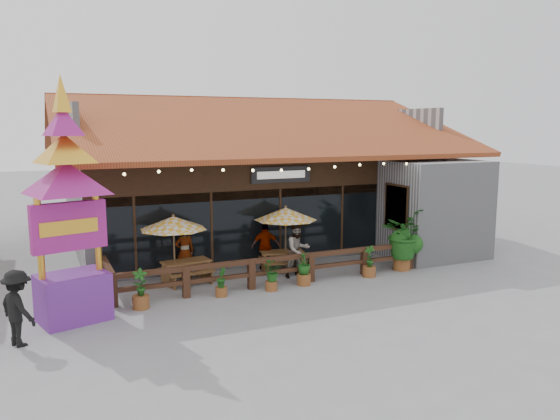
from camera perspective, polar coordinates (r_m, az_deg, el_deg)
name	(u,v)px	position (r m, az deg, el deg)	size (l,w,h in m)	color
ground	(317,276)	(18.07, 3.89, -6.86)	(100.00, 100.00, 0.00)	gray
restaurant_building	(251,188)	(23.68, -3.03, 2.32)	(15.50, 14.73, 6.09)	#9D9DA2
patio_railing	(256,267)	(16.76, -2.51, -5.92)	(10.00, 2.60, 0.92)	#412417
umbrella_left	(173,223)	(16.95, -11.08, -1.37)	(2.58, 2.58, 2.21)	brown
umbrella_right	(286,214)	(18.15, 0.59, -0.43)	(2.72, 2.72, 2.25)	brown
picnic_table_left	(186,268)	(17.38, -9.77, -5.97)	(1.63, 1.45, 0.71)	brown
picnic_table_right	(282,258)	(18.47, 0.22, -5.00)	(1.67, 1.52, 0.69)	brown
thai_sign_tower	(66,184)	(14.27, -21.42, 2.51)	(2.98, 2.98, 6.54)	#68268D
tropical_plant	(403,235)	(18.93, 12.69, -2.53)	(2.04, 2.04, 2.14)	brown
diner_a	(185,252)	(17.87, -9.92, -4.34)	(0.62, 0.41, 1.70)	#321D10
diner_b	(298,250)	(17.69, 1.87, -4.17)	(0.87, 0.68, 1.80)	#321D10
diner_c	(266,246)	(18.62, -1.52, -3.79)	(0.95, 0.40, 1.63)	#321D10
pedestrian	(18,308)	(13.61, -25.72, -9.21)	(1.12, 0.64, 1.73)	black
planter_a	(140,292)	(15.24, -14.37, -8.29)	(0.45, 0.45, 1.10)	brown
planter_b	(221,284)	(15.90, -6.18, -7.66)	(0.35, 0.38, 0.84)	brown
planter_c	(271,274)	(16.32, -0.92, -6.75)	(0.70, 0.70, 0.88)	brown
planter_d	(304,269)	(16.89, 2.51, -6.18)	(0.56, 0.56, 1.05)	brown
planter_e	(369,264)	(18.04, 9.32, -5.55)	(0.42, 0.43, 1.04)	brown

